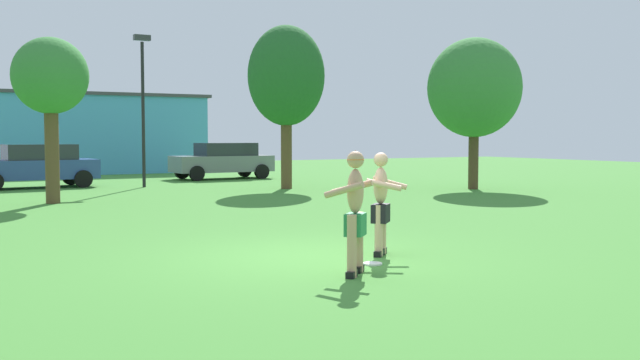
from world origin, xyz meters
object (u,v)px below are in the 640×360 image
tree_behind_players (50,79)px  tree_near_building (474,88)px  player_with_cap (355,207)px  tree_right_field (286,77)px  frisbee (373,264)px  player_in_black (381,201)px  car_gray_mid_lot (223,160)px  lamp_post (143,94)px  car_blue_near_post (36,165)px

tree_behind_players → tree_near_building: tree_near_building is taller
player_with_cap → tree_right_field: size_ratio=0.29×
frisbee → player_in_black: bearing=48.2°
car_gray_mid_lot → frisbee: bearing=-105.7°
lamp_post → tree_near_building: 11.95m
frisbee → car_gray_mid_lot: size_ratio=0.06×
player_with_cap → player_in_black: bearing=43.9°
frisbee → tree_behind_players: bearing=101.6°
player_in_black → lamp_post: 16.99m
car_gray_mid_lot → tree_right_field: bearing=-91.6°
tree_right_field → tree_behind_players: (-8.22, -1.83, -0.52)m
tree_near_building → lamp_post: bearing=146.3°
car_gray_mid_lot → tree_right_field: size_ratio=0.75×
tree_behind_players → frisbee: bearing=-78.4°
player_in_black → frisbee: player_in_black is taller
tree_right_field → lamp_post: bearing=143.0°
tree_near_building → car_gray_mid_lot: bearing=118.8°
player_in_black → tree_right_field: 14.83m
frisbee → lamp_post: (1.42, 17.42, 3.41)m
tree_right_field → tree_near_building: tree_right_field is taller
player_with_cap → car_gray_mid_lot: bearing=73.1°
frisbee → tree_behind_players: 13.10m
player_with_cap → car_blue_near_post: 19.63m
tree_right_field → player_in_black: bearing=-110.6°
car_gray_mid_lot → lamp_post: size_ratio=0.78×
car_blue_near_post → player_in_black: bearing=-81.7°
car_blue_near_post → lamp_post: bearing=-24.8°
frisbee → lamp_post: bearing=85.3°
tree_behind_players → player_with_cap: bearing=-81.6°
player_with_cap → lamp_post: lamp_post is taller
player_with_cap → tree_right_field: tree_right_field is taller
lamp_post → car_gray_mid_lot: bearing=37.5°
frisbee → lamp_post: lamp_post is taller
player_in_black → tree_right_field: tree_right_field is taller
tree_behind_players → car_blue_near_post: bearing=86.2°
tree_right_field → car_gray_mid_lot: bearing=88.4°
tree_right_field → tree_near_building: size_ratio=1.09×
tree_behind_players → tree_right_field: bearing=12.6°
player_in_black → car_gray_mid_lot: 20.86m
tree_behind_players → tree_near_building: 14.00m
lamp_post → player_in_black: bearing=-92.9°
player_in_black → frisbee: 1.21m
tree_behind_players → player_in_black: bearing=-75.1°
car_gray_mid_lot → player_in_black: bearing=-104.7°
car_gray_mid_lot → tree_behind_players: tree_behind_players is taller
player_in_black → tree_right_field: (5.10, 13.57, 3.13)m
tree_behind_players → lamp_post: bearing=51.8°
player_in_black → lamp_post: (0.84, 16.77, 2.56)m
player_with_cap → tree_near_building: tree_near_building is taller
frisbee → lamp_post: size_ratio=0.05×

